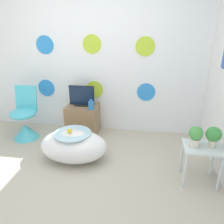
# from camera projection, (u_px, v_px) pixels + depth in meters

# --- Properties ---
(ground_plane) EXTENTS (12.00, 12.00, 0.00)m
(ground_plane) POSITION_uv_depth(u_px,v_px,m) (64.00, 190.00, 2.58)
(ground_plane) COLOR #BCB29E
(wall_back_dotted) EXTENTS (4.74, 0.05, 2.60)m
(wall_back_dotted) POSITION_uv_depth(u_px,v_px,m) (94.00, 57.00, 3.67)
(wall_back_dotted) COLOR white
(wall_back_dotted) RESTS_ON ground_plane
(bathtub) EXTENTS (0.95, 0.62, 0.44)m
(bathtub) POSITION_uv_depth(u_px,v_px,m) (74.00, 146.00, 3.08)
(bathtub) COLOR white
(bathtub) RESTS_ON ground_plane
(rubber_duck) EXTENTS (0.06, 0.07, 0.07)m
(rubber_duck) POSITION_uv_depth(u_px,v_px,m) (70.00, 131.00, 2.95)
(rubber_duck) COLOR yellow
(rubber_duck) RESTS_ON bathtub
(chair) EXTENTS (0.44, 0.44, 0.88)m
(chair) POSITION_uv_depth(u_px,v_px,m) (25.00, 122.00, 3.67)
(chair) COLOR #4CC6DB
(chair) RESTS_ON ground_plane
(tv_cabinet) EXTENTS (0.53, 0.44, 0.52)m
(tv_cabinet) POSITION_uv_depth(u_px,v_px,m) (83.00, 119.00, 3.83)
(tv_cabinet) COLOR #8E704C
(tv_cabinet) RESTS_ON ground_plane
(tv) EXTENTS (0.43, 0.12, 0.35)m
(tv) POSITION_uv_depth(u_px,v_px,m) (82.00, 97.00, 3.68)
(tv) COLOR black
(tv) RESTS_ON tv_cabinet
(vase) EXTENTS (0.10, 0.10, 0.17)m
(vase) POSITION_uv_depth(u_px,v_px,m) (91.00, 105.00, 3.54)
(vase) COLOR #2D72B7
(vase) RESTS_ON tv_cabinet
(side_table) EXTENTS (0.44, 0.35, 0.48)m
(side_table) POSITION_uv_depth(u_px,v_px,m) (201.00, 153.00, 2.59)
(side_table) COLOR silver
(side_table) RESTS_ON ground_plane
(potted_plant_left) EXTENTS (0.16, 0.16, 0.25)m
(potted_plant_left) POSITION_uv_depth(u_px,v_px,m) (196.00, 136.00, 2.52)
(potted_plant_left) COLOR beige
(potted_plant_left) RESTS_ON side_table
(potted_plant_right) EXTENTS (0.18, 0.18, 0.25)m
(potted_plant_right) POSITION_uv_depth(u_px,v_px,m) (214.00, 135.00, 2.49)
(potted_plant_right) COLOR beige
(potted_plant_right) RESTS_ON side_table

